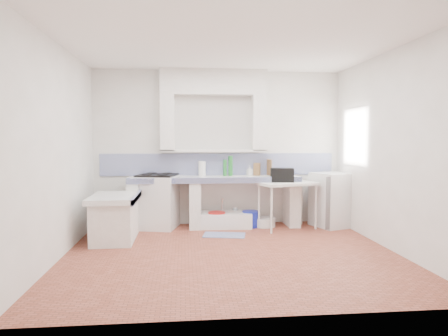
{
  "coord_description": "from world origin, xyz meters",
  "views": [
    {
      "loc": [
        -0.63,
        -5.35,
        1.55
      ],
      "look_at": [
        0.0,
        1.0,
        1.1
      ],
      "focal_mm": 32.2,
      "sensor_mm": 36.0,
      "label": 1
    }
  ],
  "objects": [
    {
      "name": "paper_towel",
      "position": [
        -0.31,
        1.85,
        1.03
      ],
      "size": [
        0.17,
        0.17,
        0.27
      ],
      "primitive_type": "cylinder",
      "rotation": [
        0.0,
        0.0,
        -0.32
      ],
      "color": "white",
      "rests_on": "counter_slab"
    },
    {
      "name": "fridge",
      "position": [
        2.01,
        1.55,
        0.48
      ],
      "size": [
        0.8,
        0.8,
        0.96
      ],
      "primitive_type": "cube",
      "rotation": [
        0.0,
        0.0,
        0.35
      ],
      "color": "white",
      "rests_on": "ground"
    },
    {
      "name": "cutting_board",
      "position": [
        0.92,
        1.85,
        1.05
      ],
      "size": [
        0.05,
        0.22,
        0.29
      ],
      "primitive_type": "cube",
      "rotation": [
        0.0,
        0.0,
        0.16
      ],
      "color": "brown",
      "rests_on": "counter_slab"
    },
    {
      "name": "peninsula_top",
      "position": [
        -1.7,
        0.9,
        0.66
      ],
      "size": [
        0.7,
        1.1,
        0.08
      ],
      "primitive_type": "cube",
      "color": "white",
      "rests_on": "ground"
    },
    {
      "name": "rug",
      "position": [
        0.01,
        1.04,
        0.01
      ],
      "size": [
        0.73,
        0.51,
        0.01
      ],
      "primitive_type": "cube",
      "rotation": [
        0.0,
        0.0,
        -0.19
      ],
      "color": "#35459A",
      "rests_on": "ground"
    },
    {
      "name": "wall_left",
      "position": [
        -2.25,
        0.0,
        1.4
      ],
      "size": [
        0.0,
        4.5,
        4.5
      ],
      "primitive_type": "plane",
      "rotation": [
        1.57,
        0.0,
        1.57
      ],
      "color": "white",
      "rests_on": "ground"
    },
    {
      "name": "black_bag",
      "position": [
        1.07,
        1.48,
        0.94
      ],
      "size": [
        0.41,
        0.26,
        0.24
      ],
      "primitive_type": "cube",
      "rotation": [
        0.0,
        0.0,
        -0.11
      ],
      "color": "black",
      "rests_on": "side_table"
    },
    {
      "name": "sink",
      "position": [
        0.05,
        1.68,
        0.12
      ],
      "size": [
        1.01,
        0.58,
        0.24
      ],
      "primitive_type": "cube",
      "rotation": [
        0.0,
        0.0,
        -0.05
      ],
      "color": "white",
      "rests_on": "ground"
    },
    {
      "name": "backsplash",
      "position": [
        0.0,
        1.99,
        1.1
      ],
      "size": [
        4.27,
        0.03,
        0.4
      ],
      "primitive_type": "cube",
      "color": "navy",
      "rests_on": "ground"
    },
    {
      "name": "water_bottle_b",
      "position": [
        0.29,
        1.85,
        0.15
      ],
      "size": [
        0.08,
        0.08,
        0.31
      ],
      "primitive_type": "cylinder",
      "rotation": [
        0.0,
        0.0,
        0.01
      ],
      "color": "silver",
      "rests_on": "ground"
    },
    {
      "name": "side_table",
      "position": [
        1.15,
        1.43,
        0.41
      ],
      "size": [
        1.09,
        0.8,
        0.04
      ],
      "primitive_type": "cube",
      "rotation": [
        0.0,
        0.0,
        0.29
      ],
      "color": "white",
      "rests_on": "ground"
    },
    {
      "name": "wall_front",
      "position": [
        0.0,
        -2.0,
        1.4
      ],
      "size": [
        4.5,
        0.0,
        4.5
      ],
      "primitive_type": "plane",
      "rotation": [
        -1.57,
        0.0,
        0.0
      ],
      "color": "white",
      "rests_on": "ground"
    },
    {
      "name": "soap_bottle",
      "position": [
        0.55,
        1.84,
        0.99
      ],
      "size": [
        0.11,
        0.11,
        0.18
      ],
      "primitive_type": "imported",
      "rotation": [
        0.0,
        0.0,
        0.39
      ],
      "color": "white",
      "rests_on": "counter_slab"
    },
    {
      "name": "peninsula_base",
      "position": [
        -1.7,
        0.9,
        0.31
      ],
      "size": [
        0.6,
        1.0,
        0.62
      ],
      "primitive_type": "cube",
      "color": "white",
      "rests_on": "ground"
    },
    {
      "name": "bucket_blue",
      "position": [
        0.54,
        1.63,
        0.14
      ],
      "size": [
        0.38,
        0.38,
        0.28
      ],
      "primitive_type": "cylinder",
      "rotation": [
        0.0,
        0.0,
        0.33
      ],
      "color": "#1522AF",
      "rests_on": "ground"
    },
    {
      "name": "green_bottle_a",
      "position": [
        0.1,
        1.81,
        1.05
      ],
      "size": [
        0.08,
        0.08,
        0.29
      ],
      "primitive_type": "cylinder",
      "rotation": [
        0.0,
        0.0,
        0.29
      ],
      "color": "#1F7129",
      "rests_on": "counter_slab"
    },
    {
      "name": "wall_right",
      "position": [
        2.25,
        0.0,
        1.4
      ],
      "size": [
        0.0,
        4.5,
        4.5
      ],
      "primitive_type": "plane",
      "rotation": [
        1.57,
        0.0,
        -1.57
      ],
      "color": "white",
      "rests_on": "ground"
    },
    {
      "name": "counter_pier_mid",
      "position": [
        -0.45,
        1.7,
        0.41
      ],
      "size": [
        0.2,
        0.55,
        0.82
      ],
      "primitive_type": "cube",
      "color": "white",
      "rests_on": "ground"
    },
    {
      "name": "stove",
      "position": [
        -1.1,
        1.72,
        0.46
      ],
      "size": [
        0.78,
        0.76,
        0.92
      ],
      "primitive_type": "cube",
      "rotation": [
        0.0,
        0.0,
        -0.24
      ],
      "color": "white",
      "rests_on": "ground"
    },
    {
      "name": "basin_white",
      "position": [
        0.79,
        1.64,
        0.08
      ],
      "size": [
        0.52,
        0.52,
        0.16
      ],
      "primitive_type": "cylinder",
      "rotation": [
        0.0,
        0.0,
        -0.37
      ],
      "color": "white",
      "rests_on": "ground"
    },
    {
      "name": "lace_valance",
      "position": [
        2.28,
        1.2,
        1.98
      ],
      "size": [
        0.01,
        0.84,
        0.24
      ],
      "primitive_type": "cube",
      "color": "white",
      "rests_on": "ground"
    },
    {
      "name": "alcove_mass",
      "position": [
        -0.1,
        1.88,
        2.58
      ],
      "size": [
        1.9,
        0.25,
        0.45
      ],
      "primitive_type": "cube",
      "color": "white",
      "rests_on": "ground"
    },
    {
      "name": "floor",
      "position": [
        0.0,
        0.0,
        0.0
      ],
      "size": [
        4.5,
        4.5,
        0.0
      ],
      "primitive_type": "plane",
      "color": "#9E4D3A",
      "rests_on": "ground"
    },
    {
      "name": "window_frame",
      "position": [
        2.42,
        1.2,
        1.6
      ],
      "size": [
        0.35,
        0.86,
        1.06
      ],
      "primitive_type": "cube",
      "color": "#392312",
      "rests_on": "ground"
    },
    {
      "name": "bucket_orange",
      "position": [
        0.13,
        1.65,
        0.13
      ],
      "size": [
        0.35,
        0.35,
        0.26
      ],
      "primitive_type": "cylinder",
      "rotation": [
        0.0,
        0.0,
        -0.28
      ],
      "color": "orange",
      "rests_on": "ground"
    },
    {
      "name": "counter_lip",
      "position": [
        -0.1,
        1.42,
        0.86
      ],
      "size": [
        3.0,
        0.04,
        0.1
      ],
      "primitive_type": "cube",
      "color": "navy",
      "rests_on": "ground"
    },
    {
      "name": "bucket_red",
      "position": [
        -0.07,
        1.58,
        0.14
      ],
      "size": [
        0.31,
        0.31,
        0.29
      ],
      "primitive_type": "cylinder",
      "rotation": [
        0.0,
        0.0,
        -0.0
      ],
      "color": "red",
      "rests_on": "ground"
    },
    {
      "name": "counter_slab",
      "position": [
        -0.1,
        1.7,
        0.86
      ],
      "size": [
        3.0,
        0.6,
        0.08
      ],
      "primitive_type": "cube",
      "color": "white",
      "rests_on": "ground"
    },
    {
      "name": "counter_pier_right",
      "position": [
        1.3,
        1.7,
        0.41
      ],
      "size": [
        0.2,
        0.55,
        0.82
      ],
      "primitive_type": "cube",
      "color": "white",
      "rests_on": "ground"
    },
    {
      "name": "counter_pier_left",
      "position": [
        -1.5,
        1.7,
        0.41
      ],
      "size": [
        0.2,
        0.55,
        0.82
      ],
      "primitive_type": "cube",
      "color": "white",
      "rests_on": "ground"
    },
    {
      "name": "ceiling",
      "position": [
        0.0,
        0.0,
        2.8
      ],
      "size": [
        4.5,
        4.5,
        0.0
      ],
      "primitive_type": "plane",
      "rotation": [
        3.14,
        0.0,
        0.0
      ],
      "color": "white",
      "rests_on": "ground"
    },
    {
      "name": "peninsula_lip",
      "position": [
        -1.37,
        0.9,
        0.66
      ],
      "size": [
        0.04,
        1.1,
        0.1
      ],
      "primitive_type": "cube",
      "color": "navy",
      "rests_on": "ground"
    },
    {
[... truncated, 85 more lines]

